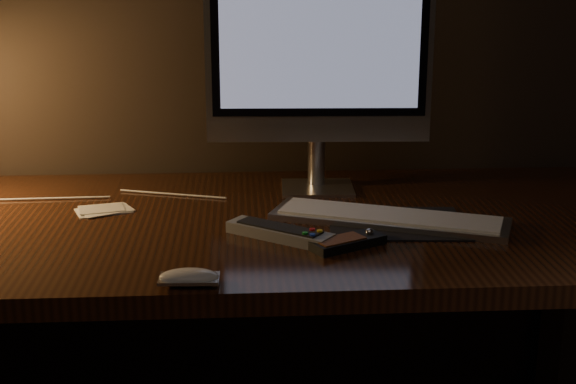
{
  "coord_description": "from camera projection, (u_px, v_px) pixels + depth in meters",
  "views": [
    {
      "loc": [
        -0.03,
        0.34,
        1.23
      ],
      "look_at": [
        0.06,
        1.73,
        0.84
      ],
      "focal_mm": 50.0,
      "sensor_mm": 36.0,
      "label": 1
    }
  ],
  "objects": [
    {
      "name": "monitor",
      "position": [
        319.0,
        54.0,
        1.71
      ],
      "size": [
        0.49,
        0.15,
        0.51
      ],
      "rotation": [
        0.0,
        0.0,
        -0.04
      ],
      "color": "silver",
      "rests_on": "desk"
    },
    {
      "name": "tv_remote",
      "position": [
        280.0,
        232.0,
        1.47
      ],
      "size": [
        0.2,
        0.17,
        0.03
      ],
      "rotation": [
        0.0,
        0.0,
        -0.64
      ],
      "color": "gray",
      "rests_on": "desk"
    },
    {
      "name": "mouse",
      "position": [
        189.0,
        279.0,
        1.26
      ],
      "size": [
        0.1,
        0.05,
        0.02
      ],
      "primitive_type": "ellipsoid",
      "rotation": [
        0.0,
        0.0,
        -0.04
      ],
      "color": "white",
      "rests_on": "desk"
    },
    {
      "name": "desk",
      "position": [
        256.0,
        267.0,
        1.69
      ],
      "size": [
        1.6,
        0.75,
        0.75
      ],
      "color": "#34190B",
      "rests_on": "ground"
    },
    {
      "name": "cable",
      "position": [
        110.0,
        198.0,
        1.73
      ],
      "size": [
        0.51,
        0.1,
        0.0
      ],
      "primitive_type": "cylinder",
      "rotation": [
        0.0,
        1.57,
        -0.18
      ],
      "color": "white",
      "rests_on": "desk"
    },
    {
      "name": "mousepad",
      "position": [
        396.0,
        223.0,
        1.56
      ],
      "size": [
        0.28,
        0.23,
        0.0
      ],
      "primitive_type": "cube",
      "rotation": [
        0.0,
        0.0,
        -0.07
      ],
      "color": "black",
      "rests_on": "desk"
    },
    {
      "name": "papers",
      "position": [
        104.0,
        210.0,
        1.64
      ],
      "size": [
        0.13,
        0.11,
        0.01
      ],
      "primitive_type": "cube",
      "rotation": [
        0.0,
        0.0,
        0.35
      ],
      "color": "white",
      "rests_on": "desk"
    },
    {
      "name": "media_remote",
      "position": [
        348.0,
        242.0,
        1.43
      ],
      "size": [
        0.15,
        0.11,
        0.03
      ],
      "rotation": [
        0.0,
        0.0,
        0.5
      ],
      "color": "black",
      "rests_on": "desk"
    },
    {
      "name": "keyboard",
      "position": [
        389.0,
        218.0,
        1.57
      ],
      "size": [
        0.47,
        0.29,
        0.02
      ],
      "primitive_type": "cube",
      "rotation": [
        0.0,
        0.0,
        -0.38
      ],
      "color": "silver",
      "rests_on": "desk"
    }
  ]
}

